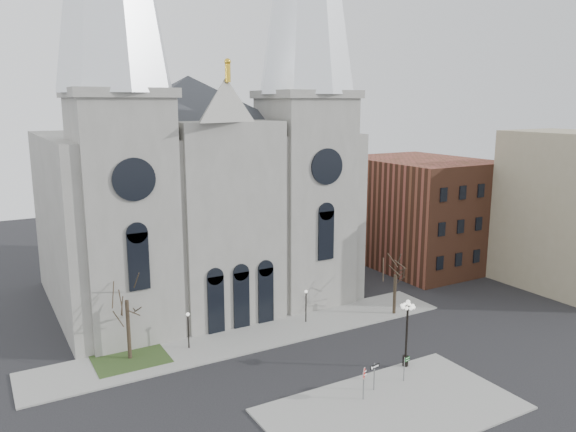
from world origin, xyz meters
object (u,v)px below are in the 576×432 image
stop_sign (364,377)px  street_name_sign (405,367)px  one_way_sign (374,372)px  globe_lamp (407,325)px

stop_sign → street_name_sign: size_ratio=1.27×
street_name_sign → one_way_sign: bearing=168.7°
stop_sign → street_name_sign: (4.44, 0.63, -0.60)m
one_way_sign → street_name_sign: 2.93m
globe_lamp → one_way_sign: globe_lamp is taller
stop_sign → one_way_sign: stop_sign is taller
globe_lamp → street_name_sign: size_ratio=2.90×
street_name_sign → stop_sign: bearing=178.0°
one_way_sign → globe_lamp: bearing=13.6°
globe_lamp → one_way_sign: (-4.67, -1.82, -2.11)m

